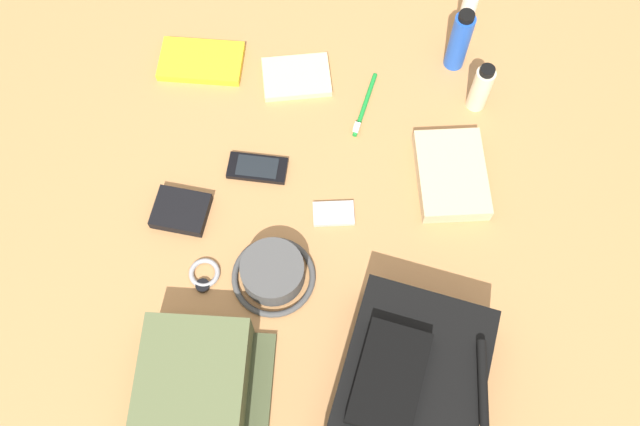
{
  "coord_description": "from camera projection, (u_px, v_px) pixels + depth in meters",
  "views": [
    {
      "loc": [
        0.55,
        0.03,
        1.29
      ],
      "look_at": [
        0.0,
        0.0,
        0.04
      ],
      "focal_mm": 38.35,
      "sensor_mm": 36.0,
      "label": 1
    }
  ],
  "objects": [
    {
      "name": "ground_plane",
      "position": [
        320.0,
        223.0,
        1.41
      ],
      "size": [
        2.64,
        2.02,
        0.02
      ],
      "primitive_type": "cube",
      "color": "#B47D4A",
      "rests_on": "ground"
    },
    {
      "name": "backpack",
      "position": [
        409.0,
        386.0,
        1.21
      ],
      "size": [
        0.38,
        0.31,
        0.13
      ],
      "color": "black",
      "rests_on": "ground_plane"
    },
    {
      "name": "toiletry_pouch",
      "position": [
        195.0,
        389.0,
        1.22
      ],
      "size": [
        0.24,
        0.23,
        0.09
      ],
      "color": "#56603D",
      "rests_on": "ground_plane"
    },
    {
      "name": "bucket_hat",
      "position": [
        273.0,
        273.0,
        1.33
      ],
      "size": [
        0.17,
        0.17,
        0.06
      ],
      "color": "#494949",
      "rests_on": "ground_plane"
    },
    {
      "name": "toothpaste_tube",
      "position": [
        468.0,
        11.0,
        1.55
      ],
      "size": [
        0.03,
        0.03,
        0.13
      ],
      "color": "white",
      "rests_on": "ground_plane"
    },
    {
      "name": "deodorant_spray",
      "position": [
        460.0,
        41.0,
        1.49
      ],
      "size": [
        0.04,
        0.04,
        0.17
      ],
      "color": "blue",
      "rests_on": "ground_plane"
    },
    {
      "name": "lotion_bottle",
      "position": [
        481.0,
        88.0,
        1.46
      ],
      "size": [
        0.04,
        0.04,
        0.13
      ],
      "color": "beige",
      "rests_on": "ground_plane"
    },
    {
      "name": "paperback_novel",
      "position": [
        201.0,
        61.0,
        1.55
      ],
      "size": [
        0.12,
        0.19,
        0.02
      ],
      "color": "yellow",
      "rests_on": "ground_plane"
    },
    {
      "name": "cell_phone",
      "position": [
        257.0,
        168.0,
        1.44
      ],
      "size": [
        0.07,
        0.13,
        0.01
      ],
      "color": "black",
      "rests_on": "ground_plane"
    },
    {
      "name": "media_player",
      "position": [
        333.0,
        213.0,
        1.4
      ],
      "size": [
        0.06,
        0.09,
        0.01
      ],
      "color": "#B7B7BC",
      "rests_on": "ground_plane"
    },
    {
      "name": "wristwatch",
      "position": [
        204.0,
        275.0,
        1.35
      ],
      "size": [
        0.07,
        0.06,
        0.01
      ],
      "color": "#99999E",
      "rests_on": "ground_plane"
    },
    {
      "name": "toothbrush",
      "position": [
        364.0,
        108.0,
        1.5
      ],
      "size": [
        0.16,
        0.05,
        0.02
      ],
      "color": "#198C33",
      "rests_on": "ground_plane"
    },
    {
      "name": "wallet",
      "position": [
        181.0,
        211.0,
        1.4
      ],
      "size": [
        0.1,
        0.12,
        0.02
      ],
      "primitive_type": "cube",
      "rotation": [
        0.0,
        0.0,
        -0.14
      ],
      "color": "black",
      "rests_on": "ground_plane"
    },
    {
      "name": "notepad",
      "position": [
        297.0,
        77.0,
        1.54
      ],
      "size": [
        0.13,
        0.17,
        0.02
      ],
      "primitive_type": "cube",
      "rotation": [
        0.0,
        0.0,
        0.17
      ],
      "color": "beige",
      "rests_on": "ground_plane"
    },
    {
      "name": "folded_towel",
      "position": [
        451.0,
        175.0,
        1.42
      ],
      "size": [
        0.21,
        0.16,
        0.04
      ],
      "primitive_type": "cube",
      "rotation": [
        0.0,
        0.0,
        0.11
      ],
      "color": "#C6B289",
      "rests_on": "ground_plane"
    }
  ]
}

